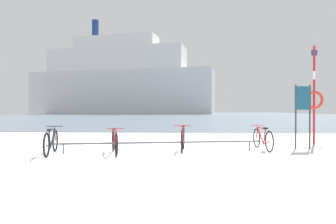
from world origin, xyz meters
TOP-DOWN VIEW (x-y plane):
  - ground at (0.00, 53.90)m, footprint 80.00×132.00m
  - bike_rack at (0.35, 2.65)m, footprint 5.99×1.13m
  - bicycle_0 at (-2.64, 2.05)m, footprint 0.54×1.73m
  - bicycle_1 at (-0.92, 2.31)m, footprint 0.64×1.66m
  - bicycle_2 at (1.01, 2.89)m, footprint 0.46×1.63m
  - bicycle_3 at (3.48, 3.28)m, footprint 0.46×1.73m
  - info_sign at (4.83, 3.61)m, footprint 0.55×0.16m
  - rescue_post at (5.72, 4.85)m, footprint 0.67×0.10m
  - ferry_ship at (-17.90, 83.24)m, footprint 56.87×21.43m

SIDE VIEW (x-z plane):
  - ground at x=0.00m, z-range -0.08..0.00m
  - bike_rack at x=0.35m, z-range 0.12..0.42m
  - bicycle_1 at x=-0.92m, z-range -0.03..0.71m
  - bicycle_3 at x=3.48m, z-range -0.03..0.72m
  - bicycle_0 at x=-2.64m, z-range -0.04..0.73m
  - bicycle_2 at x=1.01m, z-range -0.04..0.76m
  - info_sign at x=4.83m, z-range 0.37..2.41m
  - rescue_post at x=5.72m, z-range -0.06..3.47m
  - ferry_ship at x=-17.90m, z-range -4.75..24.07m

